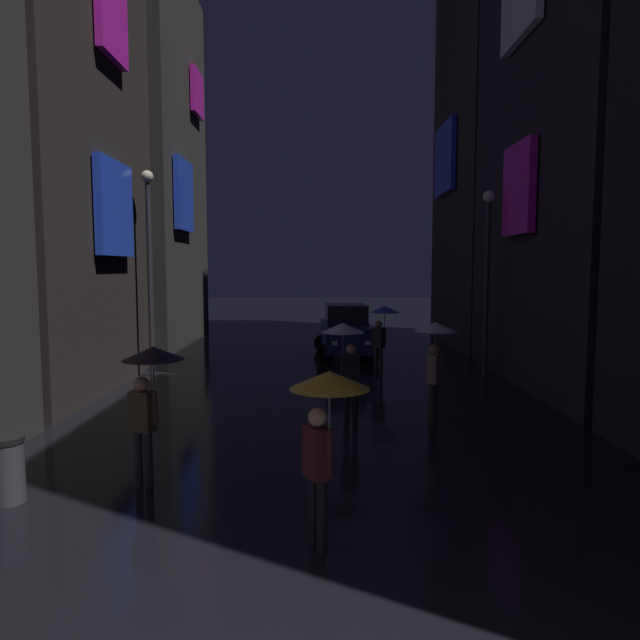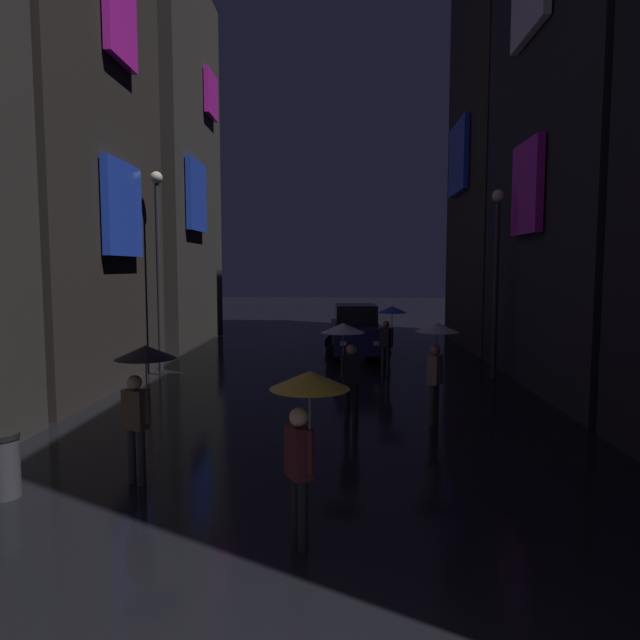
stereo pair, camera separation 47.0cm
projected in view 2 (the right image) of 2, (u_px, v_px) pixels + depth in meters
name	position (u px, v px, depth m)	size (l,w,h in m)	color
building_left_mid	(42.00, 127.00, 15.12)	(4.25, 7.41, 13.99)	#2D2826
building_left_far	(155.00, 163.00, 24.14)	(4.25, 7.66, 15.36)	#33302D
building_right_far	(516.00, 51.00, 23.02)	(4.25, 7.49, 23.98)	#2D2826
pedestrian_midstreet_centre_clear	(436.00, 344.00, 11.89)	(0.90, 0.90, 2.12)	#38332D
pedestrian_midstreet_left_blue	(390.00, 321.00, 17.04)	(0.90, 0.90, 2.12)	#2D2D38
pedestrian_foreground_right_yellow	(306.00, 410.00, 6.40)	(0.90, 0.90, 2.12)	black
pedestrian_far_right_black	(142.00, 375.00, 8.45)	(0.90, 0.90, 2.12)	#2D2D38
pedestrian_foreground_left_clear	(346.00, 344.00, 11.84)	(0.90, 0.90, 2.12)	black
car_distant	(356.00, 332.00, 20.86)	(2.38, 4.21, 1.92)	navy
streetlamp_left_far	(158.00, 251.00, 16.98)	(0.36, 0.36, 6.09)	#2D2D33
streetlamp_right_far	(497.00, 261.00, 16.65)	(0.36, 0.36, 5.52)	#2D2D33
trash_bin	(3.00, 465.00, 8.08)	(0.46, 0.46, 0.93)	#3F3F47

